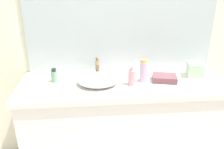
{
  "coord_description": "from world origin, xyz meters",
  "views": [
    {
      "loc": [
        -0.33,
        -1.32,
        1.66
      ],
      "look_at": [
        -0.18,
        0.38,
        0.95
      ],
      "focal_mm": 36.57,
      "sensor_mm": 36.0,
      "label": 1
    }
  ],
  "objects_px": {
    "lotion_bottle": "(54,76)",
    "perfume_bottle": "(144,71)",
    "tissue_box": "(195,69)",
    "soap_dispenser": "(132,76)",
    "folded_hand_towel": "(164,78)",
    "sink_basin": "(98,80)"
  },
  "relations": [
    {
      "from": "lotion_bottle",
      "to": "perfume_bottle",
      "type": "height_order",
      "value": "perfume_bottle"
    },
    {
      "from": "tissue_box",
      "to": "soap_dispenser",
      "type": "bearing_deg",
      "value": -167.94
    },
    {
      "from": "soap_dispenser",
      "to": "folded_hand_towel",
      "type": "relative_size",
      "value": 0.92
    },
    {
      "from": "sink_basin",
      "to": "soap_dispenser",
      "type": "height_order",
      "value": "soap_dispenser"
    },
    {
      "from": "soap_dispenser",
      "to": "folded_hand_towel",
      "type": "height_order",
      "value": "soap_dispenser"
    },
    {
      "from": "soap_dispenser",
      "to": "tissue_box",
      "type": "relative_size",
      "value": 1.11
    },
    {
      "from": "sink_basin",
      "to": "folded_hand_towel",
      "type": "height_order",
      "value": "sink_basin"
    },
    {
      "from": "soap_dispenser",
      "to": "sink_basin",
      "type": "bearing_deg",
      "value": 172.28
    },
    {
      "from": "tissue_box",
      "to": "folded_hand_towel",
      "type": "height_order",
      "value": "tissue_box"
    },
    {
      "from": "sink_basin",
      "to": "soap_dispenser",
      "type": "relative_size",
      "value": 1.85
    },
    {
      "from": "soap_dispenser",
      "to": "lotion_bottle",
      "type": "height_order",
      "value": "soap_dispenser"
    },
    {
      "from": "sink_basin",
      "to": "tissue_box",
      "type": "height_order",
      "value": "tissue_box"
    },
    {
      "from": "lotion_bottle",
      "to": "tissue_box",
      "type": "height_order",
      "value": "tissue_box"
    },
    {
      "from": "folded_hand_towel",
      "to": "lotion_bottle",
      "type": "bearing_deg",
      "value": 175.81
    },
    {
      "from": "tissue_box",
      "to": "sink_basin",
      "type": "bearing_deg",
      "value": -174.12
    },
    {
      "from": "sink_basin",
      "to": "lotion_bottle",
      "type": "xyz_separation_m",
      "value": [
        -0.36,
        0.08,
        0.01
      ]
    },
    {
      "from": "perfume_bottle",
      "to": "tissue_box",
      "type": "distance_m",
      "value": 0.48
    },
    {
      "from": "sink_basin",
      "to": "perfume_bottle",
      "type": "relative_size",
      "value": 1.74
    },
    {
      "from": "perfume_bottle",
      "to": "tissue_box",
      "type": "xyz_separation_m",
      "value": [
        0.47,
        0.07,
        -0.03
      ]
    },
    {
      "from": "lotion_bottle",
      "to": "folded_hand_towel",
      "type": "relative_size",
      "value": 0.6
    },
    {
      "from": "lotion_bottle",
      "to": "soap_dispenser",
      "type": "bearing_deg",
      "value": -10.51
    },
    {
      "from": "lotion_bottle",
      "to": "folded_hand_towel",
      "type": "xyz_separation_m",
      "value": [
        0.92,
        -0.07,
        -0.03
      ]
    }
  ]
}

